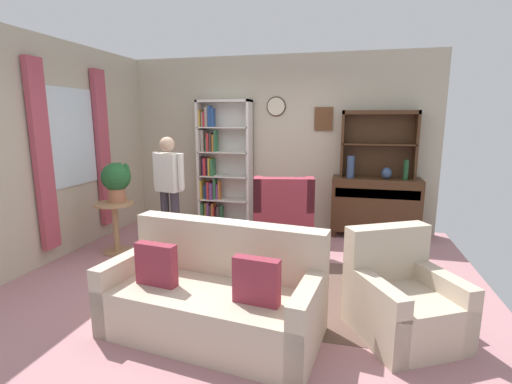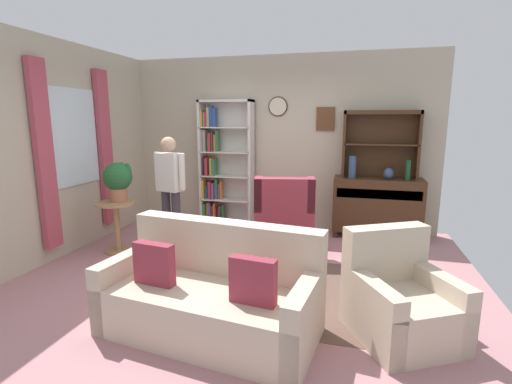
# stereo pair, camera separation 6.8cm
# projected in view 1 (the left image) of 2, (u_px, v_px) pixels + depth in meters

# --- Properties ---
(ground_plane) EXTENTS (5.40, 4.60, 0.02)m
(ground_plane) POSITION_uv_depth(u_px,v_px,m) (244.00, 274.00, 4.41)
(ground_plane) COLOR #B27A7F
(wall_back) EXTENTS (5.00, 0.09, 2.80)m
(wall_back) POSITION_uv_depth(u_px,v_px,m) (278.00, 143.00, 6.17)
(wall_back) COLOR #BCB299
(wall_back) RESTS_ON ground_plane
(wall_left) EXTENTS (0.16, 4.20, 2.80)m
(wall_left) POSITION_uv_depth(u_px,v_px,m) (54.00, 150.00, 4.78)
(wall_left) COLOR #BCB299
(wall_left) RESTS_ON ground_plane
(area_rug) EXTENTS (2.36, 1.75, 0.01)m
(area_rug) POSITION_uv_depth(u_px,v_px,m) (254.00, 286.00, 4.08)
(area_rug) COLOR brown
(area_rug) RESTS_ON ground_plane
(bookshelf) EXTENTS (0.90, 0.30, 2.10)m
(bookshelf) POSITION_uv_depth(u_px,v_px,m) (220.00, 167.00, 6.29)
(bookshelf) COLOR silver
(bookshelf) RESTS_ON ground_plane
(sideboard) EXTENTS (1.30, 0.45, 0.92)m
(sideboard) POSITION_uv_depth(u_px,v_px,m) (375.00, 204.00, 5.72)
(sideboard) COLOR #422816
(sideboard) RESTS_ON ground_plane
(sideboard_hutch) EXTENTS (1.10, 0.26, 1.00)m
(sideboard_hutch) POSITION_uv_depth(u_px,v_px,m) (379.00, 135.00, 5.62)
(sideboard_hutch) COLOR #422816
(sideboard_hutch) RESTS_ON sideboard
(vase_tall) EXTENTS (0.11, 0.11, 0.33)m
(vase_tall) POSITION_uv_depth(u_px,v_px,m) (351.00, 167.00, 5.62)
(vase_tall) COLOR #33476B
(vase_tall) RESTS_ON sideboard
(vase_round) EXTENTS (0.15, 0.15, 0.17)m
(vase_round) POSITION_uv_depth(u_px,v_px,m) (387.00, 173.00, 5.53)
(vase_round) COLOR #33476B
(vase_round) RESTS_ON sideboard
(bottle_wine) EXTENTS (0.07, 0.07, 0.29)m
(bottle_wine) POSITION_uv_depth(u_px,v_px,m) (406.00, 170.00, 5.43)
(bottle_wine) COLOR #194223
(bottle_wine) RESTS_ON sideboard
(couch_floral) EXTENTS (1.89, 1.08, 0.90)m
(couch_floral) POSITION_uv_depth(u_px,v_px,m) (215.00, 296.00, 3.18)
(couch_floral) COLOR beige
(couch_floral) RESTS_ON ground_plane
(armchair_floral) EXTENTS (1.03, 1.04, 0.88)m
(armchair_floral) POSITION_uv_depth(u_px,v_px,m) (402.00, 302.00, 3.13)
(armchair_floral) COLOR beige
(armchair_floral) RESTS_ON ground_plane
(wingback_chair) EXTENTS (0.92, 0.94, 1.05)m
(wingback_chair) POSITION_uv_depth(u_px,v_px,m) (283.00, 224.00, 5.13)
(wingback_chair) COLOR maroon
(wingback_chair) RESTS_ON ground_plane
(plant_stand) EXTENTS (0.52, 0.52, 0.70)m
(plant_stand) POSITION_uv_depth(u_px,v_px,m) (115.00, 222.00, 5.04)
(plant_stand) COLOR #A87F56
(plant_stand) RESTS_ON ground_plane
(potted_plant_large) EXTENTS (0.38, 0.38, 0.53)m
(potted_plant_large) POSITION_uv_depth(u_px,v_px,m) (117.00, 179.00, 4.99)
(potted_plant_large) COLOR #AD6B4C
(potted_plant_large) RESTS_ON plant_stand
(person_reading) EXTENTS (0.52, 0.28, 1.56)m
(person_reading) POSITION_uv_depth(u_px,v_px,m) (169.00, 185.00, 5.12)
(person_reading) COLOR #38333D
(person_reading) RESTS_ON ground_plane
(coffee_table) EXTENTS (0.80, 0.50, 0.42)m
(coffee_table) POSITION_uv_depth(u_px,v_px,m) (247.00, 255.00, 4.02)
(coffee_table) COLOR #422816
(coffee_table) RESTS_ON ground_plane
(book_stack) EXTENTS (0.22, 0.14, 0.05)m
(book_stack) POSITION_uv_depth(u_px,v_px,m) (253.00, 246.00, 4.05)
(book_stack) COLOR #284C8C
(book_stack) RESTS_ON coffee_table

